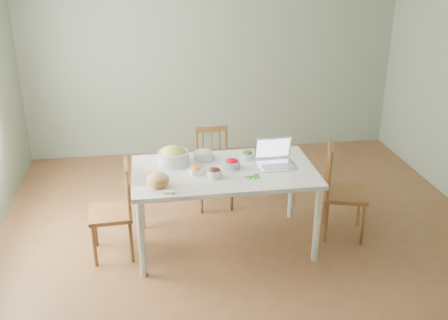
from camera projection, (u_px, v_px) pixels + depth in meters
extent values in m
cube|color=brown|center=(248.00, 242.00, 5.19)|extent=(5.00, 5.00, 0.00)
cube|color=gray|center=(213.00, 55.00, 6.93)|extent=(5.00, 0.00, 2.70)
cube|color=gray|center=(359.00, 281.00, 2.39)|extent=(5.00, 0.00, 2.70)
ellipsoid|color=tan|center=(158.00, 180.00, 4.50)|extent=(0.24, 0.24, 0.13)
cube|color=beige|center=(169.00, 192.00, 4.40)|extent=(0.11, 0.05, 0.03)
cylinder|color=#CFB088|center=(253.00, 152.00, 5.23)|extent=(0.26, 0.26, 0.02)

